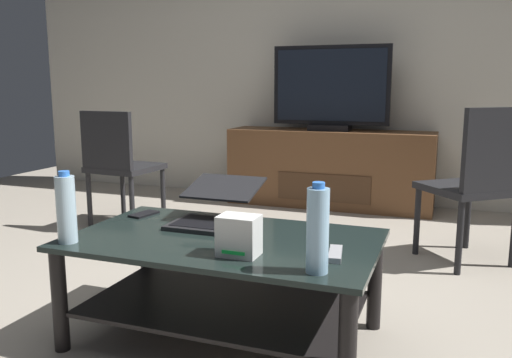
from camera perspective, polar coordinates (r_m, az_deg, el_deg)
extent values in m
plane|color=#9E9384|center=(2.56, -2.26, -13.65)|extent=(7.68, 7.68, 0.00)
cube|color=beige|center=(4.81, 9.78, 14.40)|extent=(6.40, 0.12, 2.80)
cube|color=black|center=(2.12, -3.54, -6.60)|extent=(1.22, 0.72, 0.02)
cube|color=black|center=(2.21, -3.46, -13.32)|extent=(1.07, 0.63, 0.02)
cylinder|color=black|center=(2.23, -20.53, -12.23)|extent=(0.06, 0.06, 0.41)
cylinder|color=black|center=(1.77, 9.87, -17.86)|extent=(0.06, 0.06, 0.41)
cylinder|color=black|center=(2.70, -11.82, -7.87)|extent=(0.06, 0.06, 0.41)
cylinder|color=black|center=(2.33, 12.76, -10.85)|extent=(0.06, 0.06, 0.41)
cube|color=brown|center=(4.55, 7.96, 1.14)|extent=(1.73, 0.42, 0.65)
cube|color=#432A18|center=(4.37, 7.31, -0.96)|extent=(0.78, 0.01, 0.23)
cube|color=black|center=(4.49, 8.01, 5.55)|extent=(0.34, 0.20, 0.05)
cube|color=black|center=(4.47, 8.12, 10.03)|extent=(0.98, 0.04, 0.65)
cube|color=black|center=(4.45, 8.06, 10.03)|extent=(0.91, 0.01, 0.59)
cube|color=black|center=(3.30, 21.88, -0.97)|extent=(0.62, 0.62, 0.04)
cube|color=black|center=(3.12, 24.55, 2.69)|extent=(0.35, 0.29, 0.48)
cylinder|color=black|center=(3.61, 21.97, -3.78)|extent=(0.04, 0.04, 0.42)
cylinder|color=black|center=(3.38, 17.07, -4.41)|extent=(0.04, 0.04, 0.42)
cylinder|color=black|center=(3.09, 21.21, -5.99)|extent=(0.04, 0.04, 0.42)
cube|color=black|center=(3.98, -13.94, 1.19)|extent=(0.47, 0.47, 0.04)
cube|color=black|center=(3.80, -15.93, 3.90)|extent=(0.42, 0.06, 0.42)
cylinder|color=black|center=(4.06, -10.04, -1.73)|extent=(0.04, 0.04, 0.41)
cylinder|color=black|center=(4.28, -14.25, -1.28)|extent=(0.04, 0.04, 0.41)
cylinder|color=black|center=(3.76, -13.29, -2.80)|extent=(0.04, 0.04, 0.41)
cylinder|color=black|center=(4.00, -17.62, -2.24)|extent=(0.04, 0.04, 0.41)
cube|color=black|center=(2.27, -5.06, -4.95)|extent=(0.33, 0.26, 0.02)
cube|color=black|center=(2.27, -5.06, -4.71)|extent=(0.29, 0.20, 0.00)
cube|color=black|center=(2.38, -3.49, -0.91)|extent=(0.33, 0.25, 0.07)
cube|color=#3F8CD8|center=(2.38, -3.52, -0.95)|extent=(0.30, 0.22, 0.06)
cube|color=white|center=(1.88, -1.86, -6.15)|extent=(0.14, 0.11, 0.15)
cube|color=#19D84C|center=(1.84, -2.50, -8.01)|extent=(0.09, 0.00, 0.01)
cylinder|color=silver|center=(2.14, -19.89, -3.14)|extent=(0.07, 0.07, 0.26)
cylinder|color=blue|center=(2.11, -20.12, 0.55)|extent=(0.04, 0.04, 0.02)
cylinder|color=#99C6E5|center=(1.70, 6.70, -5.62)|extent=(0.07, 0.07, 0.28)
cylinder|color=blue|center=(1.67, 6.81, -0.68)|extent=(0.04, 0.04, 0.02)
cube|color=black|center=(2.52, -12.06, -3.75)|extent=(0.10, 0.15, 0.01)
cube|color=#99999E|center=(1.90, 8.60, -8.04)|extent=(0.07, 0.16, 0.02)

